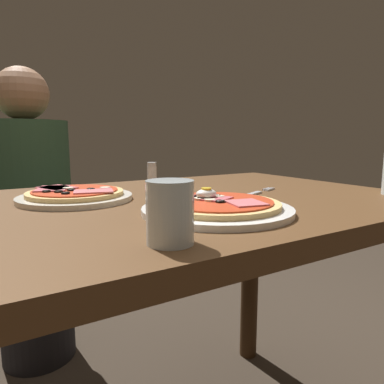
% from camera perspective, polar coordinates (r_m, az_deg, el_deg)
% --- Properties ---
extents(dining_table, '(1.21, 0.78, 0.77)m').
position_cam_1_polar(dining_table, '(0.87, -3.39, -9.46)').
color(dining_table, brown).
rests_on(dining_table, ground).
extents(pizza_foreground, '(0.30, 0.30, 0.05)m').
position_cam_1_polar(pizza_foreground, '(0.69, 4.04, -2.41)').
color(pizza_foreground, white).
rests_on(pizza_foreground, dining_table).
extents(pizza_across_left, '(0.26, 0.26, 0.03)m').
position_cam_1_polar(pizza_across_left, '(0.87, -18.26, -0.51)').
color(pizza_across_left, silver).
rests_on(pizza_across_left, dining_table).
extents(water_glass_far, '(0.07, 0.07, 0.09)m').
position_cam_1_polar(water_glass_far, '(0.49, -3.54, -4.00)').
color(water_glass_far, silver).
rests_on(water_glass_far, dining_table).
extents(fork, '(0.15, 0.07, 0.00)m').
position_cam_1_polar(fork, '(0.95, 10.59, -0.06)').
color(fork, silver).
rests_on(fork, dining_table).
extents(salt_shaker, '(0.03, 0.03, 0.07)m').
position_cam_1_polar(salt_shaker, '(1.14, -6.45, 3.07)').
color(salt_shaker, white).
rests_on(salt_shaker, dining_table).
extents(diner_person, '(0.32, 0.32, 1.18)m').
position_cam_1_polar(diner_person, '(1.57, -24.43, -5.14)').
color(diner_person, black).
rests_on(diner_person, ground).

